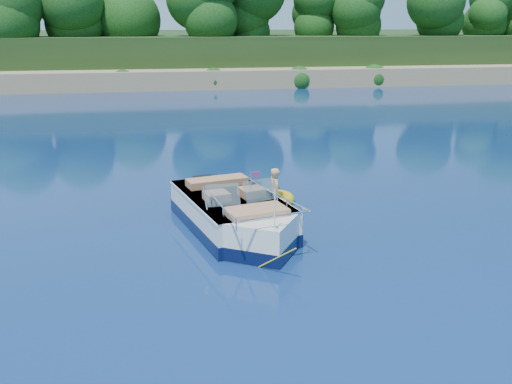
# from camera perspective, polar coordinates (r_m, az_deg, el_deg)

# --- Properties ---
(ground) EXTENTS (160.00, 160.00, 0.00)m
(ground) POSITION_cam_1_polar(r_m,az_deg,el_deg) (13.15, 8.41, -6.60)
(ground) COLOR #0B1E4D
(ground) RESTS_ON ground
(shoreline) EXTENTS (170.00, 59.00, 6.00)m
(shoreline) POSITION_cam_1_polar(r_m,az_deg,el_deg) (75.42, -7.40, 13.25)
(shoreline) COLOR #9D7F5B
(shoreline) RESTS_ON ground
(treeline) EXTENTS (150.00, 7.12, 8.19)m
(treeline) POSITION_cam_1_polar(r_m,az_deg,el_deg) (52.60, -6.11, 16.91)
(treeline) COLOR #321D10
(treeline) RESTS_ON ground
(motorboat) EXTENTS (2.98, 5.91, 2.00)m
(motorboat) POSITION_cam_1_polar(r_m,az_deg,el_deg) (14.46, -1.96, -2.61)
(motorboat) COLOR white
(motorboat) RESTS_ON ground
(tow_tube) EXTENTS (1.51, 1.51, 0.32)m
(tow_tube) POSITION_cam_1_polar(r_m,az_deg,el_deg) (17.05, 1.85, -0.69)
(tow_tube) COLOR #E3B80C
(tow_tube) RESTS_ON ground
(boy) EXTENTS (0.49, 0.85, 1.58)m
(boy) POSITION_cam_1_polar(r_m,az_deg,el_deg) (17.13, 1.84, -0.89)
(boy) COLOR tan
(boy) RESTS_ON ground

